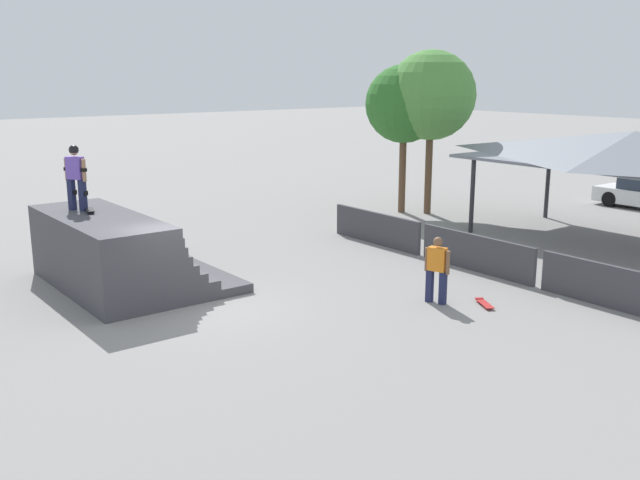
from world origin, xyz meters
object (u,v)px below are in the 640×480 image
object	(u,v)px
skater_on_deck	(76,173)
tree_beside_pavilion	(431,96)
tree_far_back	(404,104)
bystander_walking	(437,267)
skateboard_on_deck	(90,210)
skateboard_on_ground	(484,303)

from	to	relation	value
skater_on_deck	tree_beside_pavilion	xyz separation A→B (m)	(-1.04, 14.44, 1.73)
tree_far_back	bystander_walking	bearing A→B (deg)	-39.82
bystander_walking	tree_beside_pavilion	world-z (taller)	tree_beside_pavilion
skateboard_on_deck	tree_beside_pavilion	xyz separation A→B (m)	(-1.49, 14.29, 2.67)
tree_far_back	skateboard_on_deck	bearing A→B (deg)	-80.32
skater_on_deck	skateboard_on_deck	distance (m)	1.06
skater_on_deck	tree_far_back	bearing A→B (deg)	67.70
skateboard_on_deck	tree_beside_pavilion	bearing A→B (deg)	112.08
bystander_walking	skateboard_on_ground	xyz separation A→B (m)	(0.86, 0.79, -0.87)
skateboard_on_deck	bystander_walking	distance (m)	9.17
skateboard_on_ground	tree_far_back	xyz separation A→B (m)	(-10.00, 6.82, 4.27)
skateboard_on_deck	tree_far_back	size ratio (longest dim) A/B	0.14
bystander_walking	skateboard_on_deck	bearing A→B (deg)	25.17
skater_on_deck	skateboard_on_deck	bearing A→B (deg)	-12.24
bystander_walking	tree_far_back	xyz separation A→B (m)	(-9.13, 7.61, 3.40)
skateboard_on_ground	tree_far_back	world-z (taller)	tree_far_back
tree_beside_pavilion	tree_far_back	world-z (taller)	tree_beside_pavilion
skateboard_on_ground	skateboard_on_deck	bearing A→B (deg)	70.21
skater_on_deck	skateboard_on_ground	distance (m)	11.09
tree_far_back	skateboard_on_ground	bearing A→B (deg)	-34.32
bystander_walking	tree_far_back	bearing A→B (deg)	-56.27
skater_on_deck	tree_beside_pavilion	size ratio (longest dim) A/B	0.27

